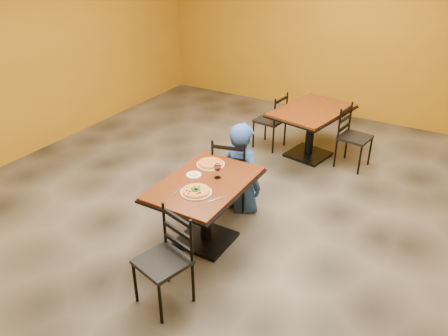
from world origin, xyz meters
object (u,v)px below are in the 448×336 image
Objects in this scene: table_second at (311,121)px; pizza_main at (196,191)px; diner at (242,166)px; chair_main_near at (162,263)px; side_plate at (194,175)px; pizza_far at (211,163)px; table_main at (205,198)px; chair_second_left at (270,120)px; wine_glass at (217,170)px; chair_main_far at (232,171)px; chair_second_right at (355,138)px; plate_main at (196,192)px; plate_far at (211,164)px.

pizza_main reaches higher than table_second.
diner reaches higher than pizza_main.
chair_main_near reaches higher than side_plate.
table_main is at bearing -67.33° from pizza_far.
pizza_main reaches higher than table_main.
pizza_main is (0.49, -2.78, 0.33)m from chair_second_left.
pizza_far reaches higher than table_second.
wine_glass reaches higher than table_second.
diner is at bearing 20.41° from chair_second_left.
chair_main_near reaches higher than chair_second_left.
chair_main_far is at bearing 16.43° from chair_second_left.
table_second is at bearing -115.37° from chair_main_far.
chair_second_right is at bearing 0.00° from table_second.
table_main is 0.31m from pizza_main.
chair_second_right is 2.58m from wine_glass.
table_second is 1.75m from diner.
side_plate reaches higher than table_second.
wine_glass reaches higher than table_main.
wine_glass is (0.20, -0.67, 0.38)m from chair_main_far.
side_plate is at bearing 161.08° from table_main.
plate_far is (-0.19, 0.57, 0.00)m from plate_main.
chair_main_near is 2.93× the size of plate_main.
chair_main_near is 0.81m from pizza_main.
chair_main_near is at bearing 176.44° from chair_second_right.
chair_main_near is 0.82× the size of diner.
pizza_far is at bearing 118.04° from chair_main_near.
chair_second_right is 2.87× the size of plate_main.
chair_second_left is at bearing 97.92° from chair_second_right.
diner reaches higher than table_main.
chair_main_far is 1.78m from chair_second_left.
table_second is 1.25× the size of diner.
diner is at bearing 90.37° from table_main.
wine_glass is (0.07, 0.14, 0.28)m from table_main.
table_second is (0.21, 2.56, 0.00)m from table_main.
chair_main_far is at bearing 158.08° from chair_second_right.
chair_second_right is 5.56× the size of side_plate.
chair_main_far is 0.83× the size of diner.
chair_main_near is 3.19× the size of pizza_main.
plate_far is 0.30m from side_plate.
chair_main_far reaches higher than plate_main.
chair_main_far is 1.08m from plate_main.
chair_second_left reaches higher than pizza_far.
table_main is 2.71m from chair_second_right.
table_main is 2.57m from table_second.
side_plate is at bearing -94.97° from pizza_far.
pizza_far reaches higher than plate_main.
table_second is 4.48× the size of plate_main.
plate_far is at bearing 13.83° from chair_second_left.
plate_far is 0.32m from wine_glass.
side_plate is (-0.17, 0.06, 0.20)m from table_main.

